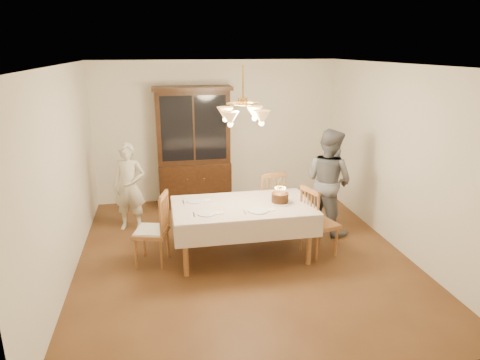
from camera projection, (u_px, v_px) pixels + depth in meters
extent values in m
plane|color=#512F17|center=(243.00, 255.00, 6.04)|extent=(5.00, 5.00, 0.00)
plane|color=white|center=(243.00, 65.00, 5.27)|extent=(5.00, 5.00, 0.00)
plane|color=white|center=(217.00, 132.00, 8.00)|extent=(4.50, 0.00, 4.50)
plane|color=white|center=(306.00, 251.00, 3.31)|extent=(4.50, 0.00, 4.50)
plane|color=white|center=(63.00, 176.00, 5.25)|extent=(0.00, 5.00, 5.00)
plane|color=white|center=(398.00, 158.00, 6.06)|extent=(0.00, 5.00, 5.00)
cube|color=brown|center=(243.00, 207.00, 5.82)|extent=(1.80, 1.00, 0.04)
cube|color=silver|center=(243.00, 205.00, 5.82)|extent=(1.90, 1.10, 0.01)
cylinder|color=brown|center=(186.00, 250.00, 5.39)|extent=(0.07, 0.07, 0.71)
cylinder|color=brown|center=(309.00, 240.00, 5.69)|extent=(0.07, 0.07, 0.71)
cylinder|color=brown|center=(182.00, 225.00, 6.18)|extent=(0.07, 0.07, 0.71)
cylinder|color=brown|center=(290.00, 216.00, 6.48)|extent=(0.07, 0.07, 0.71)
cube|color=black|center=(195.00, 183.00, 7.93)|extent=(1.30, 0.50, 0.80)
cube|color=black|center=(193.00, 126.00, 7.67)|extent=(1.30, 0.40, 1.30)
cube|color=black|center=(194.00, 128.00, 7.48)|extent=(1.14, 0.01, 1.14)
cube|color=black|center=(192.00, 88.00, 7.42)|extent=(1.38, 0.54, 0.06)
cube|color=brown|center=(267.00, 204.00, 6.74)|extent=(0.52, 0.51, 0.05)
cube|color=brown|center=(274.00, 175.00, 6.42)|extent=(0.40, 0.13, 0.06)
cylinder|color=brown|center=(272.00, 212.00, 7.03)|extent=(0.04, 0.04, 0.43)
cylinder|color=brown|center=(252.00, 215.00, 6.89)|extent=(0.04, 0.04, 0.43)
cylinder|color=brown|center=(282.00, 219.00, 6.73)|extent=(0.04, 0.04, 0.43)
cylinder|color=brown|center=(262.00, 223.00, 6.59)|extent=(0.04, 0.04, 0.43)
cube|color=brown|center=(151.00, 232.00, 5.69)|extent=(0.52, 0.54, 0.05)
cube|color=brown|center=(163.00, 196.00, 5.52)|extent=(0.14, 0.40, 0.06)
cylinder|color=brown|center=(144.00, 242.00, 5.95)|extent=(0.04, 0.04, 0.43)
cylinder|color=brown|center=(136.00, 254.00, 5.60)|extent=(0.04, 0.04, 0.43)
cylinder|color=brown|center=(168.00, 243.00, 5.92)|extent=(0.04, 0.04, 0.43)
cylinder|color=brown|center=(161.00, 255.00, 5.58)|extent=(0.04, 0.04, 0.43)
cube|color=white|center=(151.00, 230.00, 5.68)|extent=(0.47, 0.49, 0.03)
cube|color=brown|center=(319.00, 224.00, 5.96)|extent=(0.53, 0.54, 0.05)
cube|color=brown|center=(310.00, 191.00, 5.72)|extent=(0.15, 0.39, 0.06)
cylinder|color=brown|center=(336.00, 242.00, 5.95)|extent=(0.04, 0.04, 0.43)
cylinder|color=brown|center=(320.00, 232.00, 6.26)|extent=(0.04, 0.04, 0.43)
cylinder|color=brown|center=(317.00, 247.00, 5.80)|extent=(0.04, 0.04, 0.43)
cylinder|color=brown|center=(301.00, 237.00, 6.11)|extent=(0.04, 0.04, 0.43)
imported|color=beige|center=(129.00, 187.00, 6.73)|extent=(0.58, 0.46, 1.42)
imported|color=slate|center=(328.00, 181.00, 6.62)|extent=(0.94, 1.01, 1.64)
cylinder|color=white|center=(280.00, 202.00, 5.89)|extent=(0.30, 0.30, 0.01)
cylinder|color=#331B0B|center=(280.00, 198.00, 5.87)|extent=(0.23, 0.23, 0.13)
cylinder|color=#598CD8|center=(285.00, 190.00, 5.85)|extent=(0.01, 0.01, 0.07)
sphere|color=#FFB23F|center=(285.00, 188.00, 5.84)|extent=(0.01, 0.01, 0.01)
cylinder|color=pink|center=(284.00, 190.00, 5.88)|extent=(0.01, 0.01, 0.07)
sphere|color=#FFB23F|center=(284.00, 187.00, 5.86)|extent=(0.01, 0.01, 0.01)
cylinder|color=#EACC66|center=(282.00, 189.00, 5.90)|extent=(0.01, 0.01, 0.07)
sphere|color=#FFB23F|center=(282.00, 187.00, 5.88)|extent=(0.01, 0.01, 0.01)
cylinder|color=#598CD8|center=(280.00, 189.00, 5.90)|extent=(0.01, 0.01, 0.07)
sphere|color=#FFB23F|center=(280.00, 186.00, 5.89)|extent=(0.01, 0.01, 0.01)
cylinder|color=pink|center=(278.00, 189.00, 5.90)|extent=(0.01, 0.01, 0.07)
sphere|color=#FFB23F|center=(278.00, 186.00, 5.89)|extent=(0.01, 0.01, 0.01)
cylinder|color=#EACC66|center=(276.00, 190.00, 5.88)|extent=(0.01, 0.01, 0.07)
sphere|color=#FFB23F|center=(276.00, 187.00, 5.87)|extent=(0.01, 0.01, 0.01)
cylinder|color=#598CD8|center=(275.00, 190.00, 5.85)|extent=(0.01, 0.01, 0.07)
sphere|color=#FFB23F|center=(275.00, 188.00, 5.84)|extent=(0.01, 0.01, 0.01)
cylinder|color=pink|center=(275.00, 191.00, 5.82)|extent=(0.01, 0.01, 0.07)
sphere|color=#FFB23F|center=(275.00, 188.00, 5.81)|extent=(0.01, 0.01, 0.01)
cylinder|color=#EACC66|center=(276.00, 192.00, 5.80)|extent=(0.01, 0.01, 0.07)
sphere|color=#FFB23F|center=(276.00, 189.00, 5.78)|extent=(0.01, 0.01, 0.01)
cylinder|color=#598CD8|center=(278.00, 192.00, 5.78)|extent=(0.01, 0.01, 0.07)
sphere|color=#FFB23F|center=(278.00, 189.00, 5.77)|extent=(0.01, 0.01, 0.01)
cylinder|color=pink|center=(280.00, 192.00, 5.77)|extent=(0.01, 0.01, 0.07)
sphere|color=#FFB23F|center=(281.00, 190.00, 5.76)|extent=(0.01, 0.01, 0.01)
cylinder|color=#EACC66|center=(283.00, 192.00, 5.77)|extent=(0.01, 0.01, 0.07)
sphere|color=#FFB23F|center=(283.00, 189.00, 5.76)|extent=(0.01, 0.01, 0.01)
cylinder|color=#598CD8|center=(284.00, 192.00, 5.79)|extent=(0.01, 0.01, 0.07)
sphere|color=#FFB23F|center=(284.00, 189.00, 5.78)|extent=(0.01, 0.01, 0.01)
cylinder|color=pink|center=(285.00, 191.00, 5.82)|extent=(0.01, 0.01, 0.07)
sphere|color=#FFB23F|center=(285.00, 188.00, 5.81)|extent=(0.01, 0.01, 0.01)
cylinder|color=white|center=(207.00, 213.00, 5.49)|extent=(0.24, 0.24, 0.02)
cube|color=silver|center=(194.00, 215.00, 5.46)|extent=(0.01, 0.16, 0.01)
cube|color=white|center=(219.00, 213.00, 5.52)|extent=(0.10, 0.10, 0.01)
cylinder|color=white|center=(258.00, 210.00, 5.59)|extent=(0.27, 0.27, 0.02)
cube|color=silver|center=(245.00, 212.00, 5.56)|extent=(0.01, 0.16, 0.01)
cube|color=white|center=(272.00, 210.00, 5.63)|extent=(0.10, 0.10, 0.01)
cylinder|color=white|center=(196.00, 201.00, 5.95)|extent=(0.24, 0.24, 0.02)
cube|color=silver|center=(184.00, 202.00, 5.92)|extent=(0.01, 0.16, 0.01)
cube|color=white|center=(207.00, 200.00, 5.98)|extent=(0.10, 0.10, 0.01)
cylinder|color=#BF8C3F|center=(243.00, 81.00, 5.33)|extent=(0.02, 0.02, 0.40)
cylinder|color=#BF8C3F|center=(243.00, 102.00, 5.40)|extent=(0.12, 0.12, 0.10)
cone|color=#D8994C|center=(255.00, 113.00, 5.68)|extent=(0.22, 0.22, 0.18)
sphere|color=#FFD899|center=(255.00, 118.00, 5.70)|extent=(0.07, 0.07, 0.07)
cone|color=#D8994C|center=(225.00, 114.00, 5.61)|extent=(0.22, 0.22, 0.18)
sphere|color=#FFD899|center=(225.00, 119.00, 5.63)|extent=(0.07, 0.07, 0.07)
cone|color=#D8994C|center=(230.00, 119.00, 5.24)|extent=(0.22, 0.22, 0.18)
sphere|color=#FFD899|center=(230.00, 124.00, 5.26)|extent=(0.07, 0.07, 0.07)
cone|color=#D8994C|center=(262.00, 118.00, 5.31)|extent=(0.22, 0.22, 0.18)
sphere|color=#FFD899|center=(262.00, 123.00, 5.33)|extent=(0.07, 0.07, 0.07)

